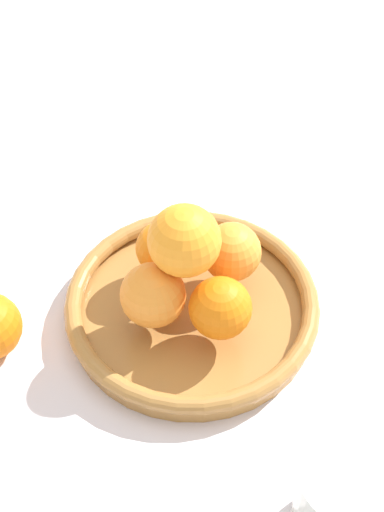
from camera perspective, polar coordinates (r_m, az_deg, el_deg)
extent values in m
plane|color=silver|center=(0.87, 0.00, -4.78)|extent=(4.00, 4.00, 0.00)
cylinder|color=#A57238|center=(0.87, 0.00, -4.45)|extent=(0.29, 0.29, 0.02)
torus|color=#A57238|center=(0.85, 0.00, -3.67)|extent=(0.30, 0.30, 0.02)
sphere|color=orange|center=(0.79, 2.28, -4.17)|extent=(0.07, 0.07, 0.07)
sphere|color=orange|center=(0.84, 3.18, 0.32)|extent=(0.07, 0.07, 0.07)
sphere|color=orange|center=(0.85, -2.31, 0.63)|extent=(0.07, 0.07, 0.07)
sphere|color=orange|center=(0.80, -3.15, -3.14)|extent=(0.07, 0.07, 0.07)
sphere|color=orange|center=(0.77, -0.61, 1.25)|extent=(0.08, 0.08, 0.08)
cylinder|color=silver|center=(0.71, 11.59, -18.71)|extent=(0.08, 0.08, 0.09)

